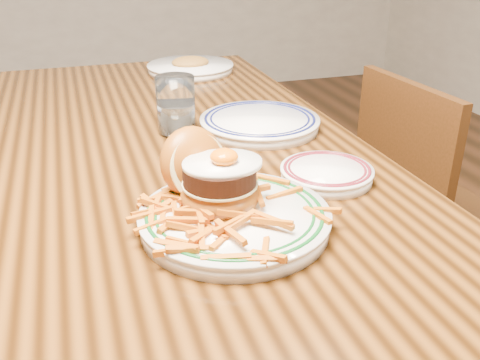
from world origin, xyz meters
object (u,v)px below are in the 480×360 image
object	(u,v)px
side_plate	(327,172)
main_plate	(227,202)
chair_right	(426,211)
table	(169,175)

from	to	relation	value
side_plate	main_plate	bearing A→B (deg)	-175.21
chair_right	side_plate	xyz separation A→B (m)	(-0.48, -0.29, 0.32)
main_plate	side_plate	bearing A→B (deg)	1.92
chair_right	main_plate	bearing A→B (deg)	25.70
table	main_plate	world-z (taller)	main_plate
table	chair_right	xyz separation A→B (m)	(0.73, -0.02, -0.21)
table	chair_right	size ratio (longest dim) A/B	1.91
chair_right	table	bearing A→B (deg)	-4.52
table	side_plate	xyz separation A→B (m)	(0.25, -0.31, 0.10)
chair_right	main_plate	xyz separation A→B (m)	(-0.71, -0.39, 0.34)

